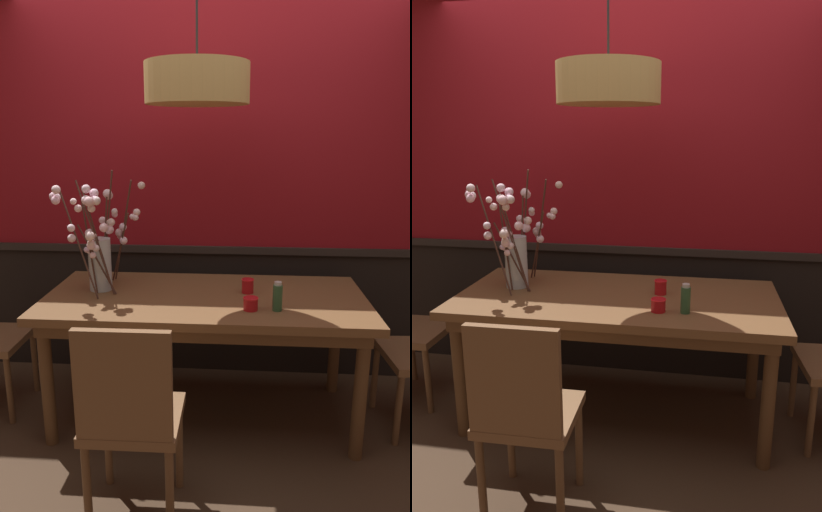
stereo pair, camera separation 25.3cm
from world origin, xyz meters
The scene contains 11 objects.
ground_plane centered at (0.00, 0.00, 0.00)m, with size 24.00×24.00×0.00m, color #422D1E.
back_wall centered at (0.00, 0.64, 1.35)m, with size 4.33×0.14×2.72m.
dining_table centered at (0.00, 0.00, 0.68)m, with size 1.83×0.88×0.77m.
chair_far_side_left centered at (-0.28, 0.86, 0.54)m, with size 0.46×0.42×0.97m.
chair_near_side_left centered at (-0.24, -0.87, 0.53)m, with size 0.41×0.39×0.95m.
chair_far_side_right centered at (0.28, 0.88, 0.52)m, with size 0.44×0.43×0.92m.
vase_with_blossoms centered at (-0.62, 0.04, 1.02)m, with size 0.46×0.48×0.70m.
candle_holder_nearer_center centered at (0.26, -0.22, 0.80)m, with size 0.08×0.08×0.07m.
candle_holder_nearer_edge centered at (0.24, 0.06, 0.81)m, with size 0.07×0.07×0.08m.
condiment_bottle centered at (0.40, -0.22, 0.84)m, with size 0.05×0.05×0.16m.
pendant_lamp centered at (-0.04, -0.04, 1.92)m, with size 0.54×0.54×0.91m.
Camera 2 is at (0.45, -2.60, 1.66)m, focal length 33.89 mm.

